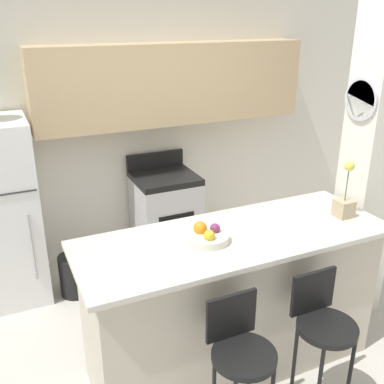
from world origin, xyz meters
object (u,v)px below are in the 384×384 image
(orchid_vase, at_px, (345,201))
(fruit_bowl, at_px, (207,236))
(bar_stool_left, at_px, (240,354))
(bar_stool_right, at_px, (322,327))
(refrigerator, at_px, (0,213))
(trash_bin, at_px, (75,275))
(stove_range, at_px, (166,216))

(orchid_vase, relative_size, fruit_bowl, 1.53)
(bar_stool_left, relative_size, bar_stool_right, 1.00)
(refrigerator, height_order, bar_stool_right, refrigerator)
(bar_stool_left, xyz_separation_m, orchid_vase, (1.13, 0.52, 0.52))
(bar_stool_left, distance_m, trash_bin, 2.08)
(orchid_vase, distance_m, trash_bin, 2.43)
(bar_stool_right, distance_m, trash_bin, 2.31)
(stove_range, xyz_separation_m, bar_stool_left, (-0.43, -2.24, 0.18))
(stove_range, distance_m, bar_stool_right, 2.25)
(bar_stool_right, relative_size, fruit_bowl, 3.57)
(refrigerator, distance_m, trash_bin, 0.85)
(bar_stool_right, xyz_separation_m, fruit_bowl, (-0.49, 0.58, 0.45))
(stove_range, height_order, fruit_bowl, fruit_bowl)
(bar_stool_right, bearing_deg, stove_range, 93.65)
(stove_range, relative_size, bar_stool_left, 1.11)
(refrigerator, height_order, bar_stool_left, refrigerator)
(refrigerator, relative_size, bar_stool_right, 1.67)
(refrigerator, xyz_separation_m, trash_bin, (0.53, -0.23, -0.62))
(trash_bin, bearing_deg, refrigerator, 156.37)
(bar_stool_left, bearing_deg, orchid_vase, 24.78)
(refrigerator, relative_size, bar_stool_left, 1.67)
(orchid_vase, bearing_deg, stove_range, 112.16)
(orchid_vase, bearing_deg, trash_bin, 140.02)
(refrigerator, bearing_deg, bar_stool_right, -52.42)
(bar_stool_left, bearing_deg, refrigerator, 116.95)
(trash_bin, bearing_deg, stove_range, 16.07)
(stove_range, relative_size, trash_bin, 2.82)
(stove_range, bearing_deg, fruit_bowl, -101.89)
(bar_stool_left, bearing_deg, fruit_bowl, 82.29)
(stove_range, bearing_deg, trash_bin, -163.93)
(bar_stool_left, bearing_deg, bar_stool_right, 0.00)
(stove_range, xyz_separation_m, bar_stool_right, (0.14, -2.24, 0.18))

